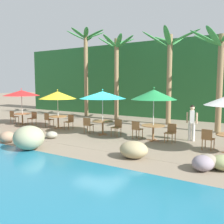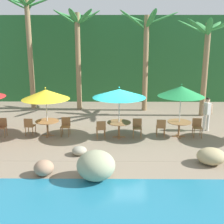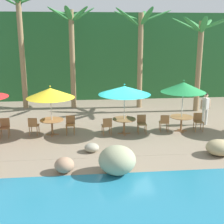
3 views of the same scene
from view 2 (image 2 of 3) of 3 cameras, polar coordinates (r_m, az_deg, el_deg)
ground_plane at (r=13.55m, az=1.60°, el=-5.16°), size 120.00×120.00×0.00m
terrace_deck at (r=13.55m, az=1.60°, el=-5.14°), size 18.00×5.20×0.01m
foliage_backdrop at (r=21.81m, az=1.22°, el=10.44°), size 28.00×2.40×6.00m
rock_seawall at (r=10.46m, az=-5.18°, el=-9.19°), size 17.22×3.19×0.99m
chair_red_seaward at (r=14.59m, az=-20.83°, el=-2.57°), size 0.45×0.46×0.87m
umbrella_yellow at (r=13.69m, az=-12.92°, el=3.40°), size 2.21×2.21×2.35m
dining_table_yellow at (r=14.02m, az=-12.60°, el=-2.20°), size 1.10×1.10×0.74m
chair_yellow_seaward at (r=13.94m, az=-9.10°, el=-2.55°), size 0.43×0.44×0.87m
chair_yellow_inland at (r=14.26m, az=-15.92°, el=-2.55°), size 0.46×0.47×0.87m
umbrella_teal at (r=13.12m, az=1.42°, el=3.70°), size 2.42×2.42×2.41m
dining_table_teal at (r=13.48m, az=1.38°, el=-2.51°), size 1.10×1.10×0.74m
chair_teal_seaward at (r=13.60m, az=4.97°, el=-2.85°), size 0.44×0.45×0.87m
chair_teal_inland at (r=13.33m, az=-2.19°, el=-3.17°), size 0.47×0.48×0.87m
umbrella_green at (r=13.55m, az=13.44°, el=4.00°), size 2.12×2.12×2.53m
dining_table_green at (r=13.91m, az=13.06°, el=-2.35°), size 1.10×1.10×0.74m
chair_green_seaward at (r=14.18m, az=16.38°, el=-2.68°), size 0.45×0.46×0.87m
chair_green_inland at (r=13.76m, az=9.58°, el=-2.81°), size 0.45×0.46×0.87m
palm_tree_nearest at (r=19.36m, az=-15.97°, el=14.50°), size 3.04×3.14×7.00m
palm_tree_second at (r=18.52m, az=-6.72°, el=13.28°), size 2.86×2.96×6.17m
palm_tree_third at (r=18.21m, az=6.64°, el=12.75°), size 3.61×3.64×6.11m
palm_tree_fourth at (r=17.62m, az=18.13°, el=11.69°), size 3.50×3.51×5.56m
waiter_in_white at (r=15.07m, az=18.15°, el=0.06°), size 0.52×0.39×1.70m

